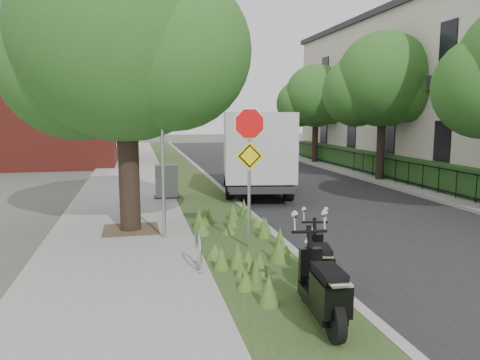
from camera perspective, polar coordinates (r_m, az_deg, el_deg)
The scene contains 21 objects.
ground at distance 10.48m, azimuth 9.44°, elevation -9.12°, with size 120.00×120.00×0.00m, color #4C5147.
sidewalk_near at distance 19.51m, azimuth -13.68°, elevation -1.03°, with size 3.50×60.00×0.12m, color gray.
verge at distance 19.64m, azimuth -5.63°, elevation -0.78°, with size 2.00×60.00×0.12m, color #26411C.
kerb_near at distance 19.78m, azimuth -2.76°, elevation -0.67°, with size 0.20×60.00×0.13m, color #9E9991.
road at distance 20.66m, azimuth 6.85°, elevation -0.51°, with size 7.00×60.00×0.01m, color black.
kerb_far at distance 22.05m, azimuth 15.47°, elevation -0.05°, with size 0.20×60.00×0.13m, color #9E9991.
footpath_far at distance 22.90m, azimuth 19.23°, elevation 0.07°, with size 3.20×60.00×0.12m, color gray.
street_tree_main at distance 12.26m, azimuth -14.27°, elevation 15.93°, with size 6.21×5.54×7.66m.
bare_post at distance 11.13m, azimuth -9.40°, elevation 3.03°, with size 0.08×0.08×4.00m.
bike_hoop at distance 9.11m, azimuth -5.15°, elevation -8.42°, with size 0.06×0.78×0.77m.
sign_assembly at distance 10.17m, azimuth 1.16°, elevation 3.83°, with size 0.94×0.08×3.22m.
fence_far at distance 22.32m, azimuth 17.12°, elevation 1.54°, with size 0.04×24.00×1.00m.
hedge_far at distance 22.67m, azimuth 18.66°, elevation 1.57°, with size 1.00×24.00×1.10m, color #1D4217.
terrace_houses at distance 24.62m, azimuth 26.32°, elevation 9.79°, with size 7.40×26.40×8.20m.
brick_building at distance 31.81m, azimuth -23.15°, elevation 9.50°, with size 9.40×10.40×8.30m.
far_tree_b at distance 22.13m, azimuth 16.86°, elevation 11.10°, with size 4.83×4.31×6.56m.
far_tree_c at distance 29.36m, azimuth 9.10°, elevation 9.71°, with size 4.37×3.89×5.93m.
scooter_near at distance 6.81m, azimuth 10.29°, elevation -13.81°, with size 0.48×1.90×0.90m.
scooter_far at distance 8.22m, azimuth 9.73°, elevation -10.38°, with size 0.57×1.60×0.77m.
box_truck at distance 18.03m, azimuth 1.92°, elevation 3.83°, with size 3.25×6.20×2.67m.
utility_cabinet at distance 16.76m, azimuth -8.96°, elevation -0.23°, with size 0.89×0.61×1.17m.
Camera 1 is at (-3.79, -9.27, 3.09)m, focal length 35.00 mm.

